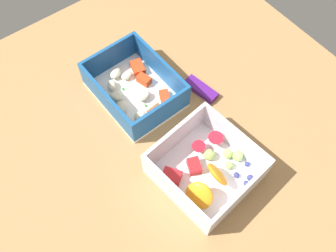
% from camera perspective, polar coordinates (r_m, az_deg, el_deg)
% --- Properties ---
extents(table_surface, '(0.80, 0.80, 0.02)m').
position_cam_1_polar(table_surface, '(0.68, -0.77, -2.17)').
color(table_surface, '#9E7547').
rests_on(table_surface, ground).
extents(pasta_container, '(0.17, 0.14, 0.06)m').
position_cam_1_polar(pasta_container, '(0.71, -5.17, 5.81)').
color(pasta_container, white).
rests_on(pasta_container, table_surface).
extents(fruit_bowl, '(0.17, 0.17, 0.06)m').
position_cam_1_polar(fruit_bowl, '(0.63, 5.92, -6.55)').
color(fruit_bowl, white).
rests_on(fruit_bowl, table_surface).
extents(candy_bar, '(0.07, 0.04, 0.01)m').
position_cam_1_polar(candy_bar, '(0.73, 5.10, 5.71)').
color(candy_bar, '#51197A').
rests_on(candy_bar, table_surface).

